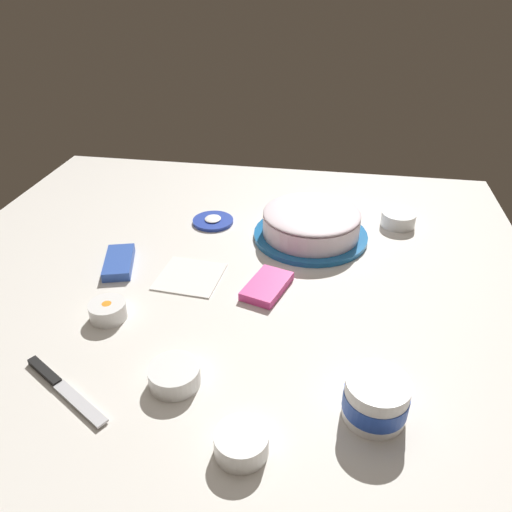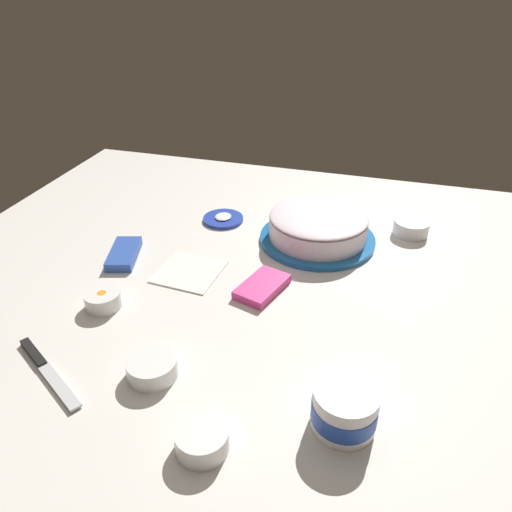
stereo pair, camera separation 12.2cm
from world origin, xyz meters
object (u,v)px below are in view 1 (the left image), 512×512
object	(u,v)px
spreading_knife	(58,384)
sprinkle_bowl_orange	(108,310)
frosted_cake	(311,224)
sprinkle_bowl_yellow	(174,375)
sprinkle_bowl_rainbow	(241,443)
paper_napkin	(190,276)
candy_box_lower	(267,286)
candy_box_upper	(119,262)
frosting_tub	(376,398)
frosting_tub_lid	(213,221)
sprinkle_bowl_blue	(398,218)

from	to	relation	value
spreading_knife	sprinkle_bowl_orange	size ratio (longest dim) A/B	2.65
frosted_cake	sprinkle_bowl_yellow	distance (m)	0.62
sprinkle_bowl_yellow	sprinkle_bowl_rainbow	size ratio (longest dim) A/B	1.10
sprinkle_bowl_orange	paper_napkin	size ratio (longest dim) A/B	0.53
frosted_cake	candy_box_lower	bearing A→B (deg)	-17.35
sprinkle_bowl_orange	candy_box_upper	world-z (taller)	sprinkle_bowl_orange
sprinkle_bowl_yellow	candy_box_upper	bearing A→B (deg)	-144.00
frosting_tub	sprinkle_bowl_rainbow	bearing A→B (deg)	-62.67
frosting_tub_lid	sprinkle_bowl_yellow	size ratio (longest dim) A/B	1.24
frosted_cake	candy_box_upper	world-z (taller)	frosted_cake
frosted_cake	sprinkle_bowl_rainbow	xyz separation A→B (m)	(0.71, -0.06, -0.02)
frosted_cake	sprinkle_bowl_blue	bearing A→B (deg)	114.87
frosting_tub_lid	sprinkle_bowl_orange	world-z (taller)	sprinkle_bowl_orange
frosting_tub	candy_box_lower	size ratio (longest dim) A/B	0.81
spreading_knife	candy_box_upper	bearing A→B (deg)	-172.72
frosting_tub_lid	candy_box_upper	world-z (taller)	candy_box_upper
spreading_knife	sprinkle_bowl_blue	distance (m)	1.00
sprinkle_bowl_blue	candy_box_lower	bearing A→B (deg)	-40.87
sprinkle_bowl_orange	candy_box_lower	xyz separation A→B (m)	(-0.16, 0.33, -0.01)
sprinkle_bowl_orange	paper_napkin	xyz separation A→B (m)	(-0.18, 0.13, -0.02)
frosting_tub	paper_napkin	xyz separation A→B (m)	(-0.36, -0.43, -0.04)
frosting_tub_lid	spreading_knife	world-z (taller)	frosting_tub_lid
sprinkle_bowl_orange	candy_box_upper	bearing A→B (deg)	-163.31
frosting_tub_lid	sprinkle_bowl_blue	bearing A→B (deg)	97.79
candy_box_lower	frosting_tub	bearing A→B (deg)	52.13
sprinkle_bowl_blue	candy_box_upper	world-z (taller)	sprinkle_bowl_blue
frosted_cake	candy_box_upper	bearing A→B (deg)	-64.05
sprinkle_bowl_orange	sprinkle_bowl_blue	size ratio (longest dim) A/B	0.81
spreading_knife	frosted_cake	bearing A→B (deg)	146.46
sprinkle_bowl_orange	sprinkle_bowl_yellow	distance (m)	0.26
spreading_knife	sprinkle_bowl_blue	world-z (taller)	sprinkle_bowl_blue
frosting_tub	candy_box_lower	distance (m)	0.41
frosted_cake	spreading_knife	bearing A→B (deg)	-33.54
sprinkle_bowl_rainbow	sprinkle_bowl_yellow	bearing A→B (deg)	-129.70
sprinkle_bowl_orange	frosted_cake	bearing A→B (deg)	136.17
frosting_tub	spreading_knife	size ratio (longest dim) A/B	0.52
frosted_cake	sprinkle_bowl_rainbow	bearing A→B (deg)	-4.78
frosted_cake	spreading_knife	distance (m)	0.76
candy_box_upper	spreading_knife	bearing A→B (deg)	-9.19
frosting_tub_lid	sprinkle_bowl_orange	distance (m)	0.48
spreading_knife	frosting_tub_lid	bearing A→B (deg)	169.23
sprinkle_bowl_blue	sprinkle_bowl_yellow	bearing A→B (deg)	-33.01
frosting_tub	spreading_knife	distance (m)	0.57
frosting_tub	sprinkle_bowl_blue	bearing A→B (deg)	172.40
sprinkle_bowl_orange	sprinkle_bowl_blue	xyz separation A→B (m)	(-0.54, 0.66, 0.00)
sprinkle_bowl_blue	paper_napkin	xyz separation A→B (m)	(0.36, -0.53, -0.02)
spreading_knife	candy_box_lower	xyz separation A→B (m)	(-0.36, 0.33, 0.00)
sprinkle_bowl_yellow	sprinkle_bowl_rainbow	xyz separation A→B (m)	(0.12, 0.15, 0.00)
frosted_cake	sprinkle_bowl_blue	distance (m)	0.27
frosted_cake	paper_napkin	bearing A→B (deg)	-48.57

